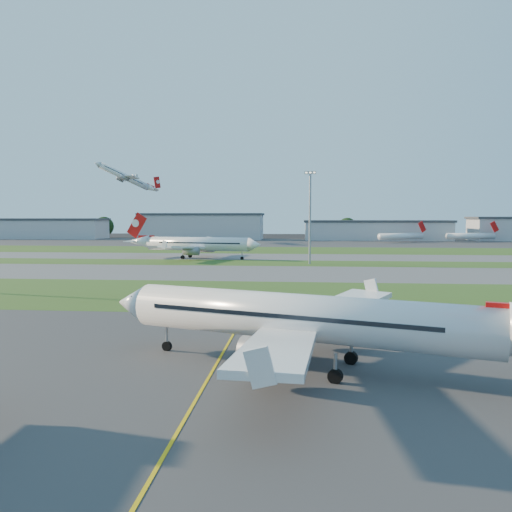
# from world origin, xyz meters

# --- Properties ---
(ground) EXTENTS (700.00, 700.00, 0.00)m
(ground) POSITION_xyz_m (0.00, 0.00, 0.00)
(ground) COLOR black
(ground) RESTS_ON ground
(apron_near) EXTENTS (300.00, 70.00, 0.01)m
(apron_near) POSITION_xyz_m (0.00, 0.00, 0.01)
(apron_near) COLOR #333335
(apron_near) RESTS_ON ground
(grass_strip_a) EXTENTS (300.00, 34.00, 0.01)m
(grass_strip_a) POSITION_xyz_m (0.00, 52.00, 0.01)
(grass_strip_a) COLOR #344E1A
(grass_strip_a) RESTS_ON ground
(taxiway_a) EXTENTS (300.00, 32.00, 0.01)m
(taxiway_a) POSITION_xyz_m (0.00, 85.00, 0.01)
(taxiway_a) COLOR #515154
(taxiway_a) RESTS_ON ground
(grass_strip_b) EXTENTS (300.00, 18.00, 0.01)m
(grass_strip_b) POSITION_xyz_m (0.00, 110.00, 0.01)
(grass_strip_b) COLOR #344E1A
(grass_strip_b) RESTS_ON ground
(taxiway_b) EXTENTS (300.00, 26.00, 0.01)m
(taxiway_b) POSITION_xyz_m (0.00, 132.00, 0.01)
(taxiway_b) COLOR #515154
(taxiway_b) RESTS_ON ground
(grass_strip_c) EXTENTS (300.00, 40.00, 0.01)m
(grass_strip_c) POSITION_xyz_m (0.00, 165.00, 0.01)
(grass_strip_c) COLOR #344E1A
(grass_strip_c) RESTS_ON ground
(apron_far) EXTENTS (400.00, 80.00, 0.01)m
(apron_far) POSITION_xyz_m (0.00, 225.00, 0.01)
(apron_far) COLOR #333335
(apron_far) RESTS_ON ground
(yellow_line) EXTENTS (0.25, 60.00, 0.02)m
(yellow_line) POSITION_xyz_m (5.00, 0.00, 0.00)
(yellow_line) COLOR gold
(yellow_line) RESTS_ON ground
(airliner_parked) EXTENTS (38.78, 32.72, 12.53)m
(airliner_parked) POSITION_xyz_m (12.99, 11.30, 4.40)
(airliner_parked) COLOR white
(airliner_parked) RESTS_ON ground
(airliner_taxiing) EXTENTS (41.55, 34.93, 13.07)m
(airliner_taxiing) POSITION_xyz_m (-20.24, 122.96, 4.59)
(airliner_taxiing) COLOR white
(airliner_taxiing) RESTS_ON ground
(airliner_departing) EXTENTS (28.87, 25.06, 10.56)m
(airliner_departing) POSITION_xyz_m (-79.73, 225.26, 34.17)
(airliner_departing) COLOR white
(mini_jet_near) EXTENTS (26.61, 13.96, 9.48)m
(mini_jet_near) POSITION_xyz_m (63.74, 228.82, 3.28)
(mini_jet_near) COLOR white
(mini_jet_near) RESTS_ON ground
(mini_jet_far) EXTENTS (28.32, 8.58, 9.48)m
(mini_jet_far) POSITION_xyz_m (100.59, 235.71, 3.28)
(mini_jet_far) COLOR white
(mini_jet_far) RESTS_ON ground
(light_mast_centre) EXTENTS (3.20, 0.70, 25.80)m
(light_mast_centre) POSITION_xyz_m (15.00, 108.00, 14.81)
(light_mast_centre) COLOR gray
(light_mast_centre) RESTS_ON ground
(hangar_far_west) EXTENTS (91.80, 23.00, 12.20)m
(hangar_far_west) POSITION_xyz_m (-150.00, 255.00, 6.14)
(hangar_far_west) COLOR #A9ABB1
(hangar_far_west) RESTS_ON ground
(hangar_west) EXTENTS (71.40, 23.00, 15.20)m
(hangar_west) POSITION_xyz_m (-45.00, 255.00, 7.64)
(hangar_west) COLOR #A9ABB1
(hangar_west) RESTS_ON ground
(hangar_east) EXTENTS (81.60, 23.00, 11.20)m
(hangar_east) POSITION_xyz_m (55.00, 255.00, 5.64)
(hangar_east) COLOR #A9ABB1
(hangar_east) RESTS_ON ground
(tree_west) EXTENTS (12.10, 12.10, 13.20)m
(tree_west) POSITION_xyz_m (-110.00, 270.00, 7.14)
(tree_west) COLOR black
(tree_west) RESTS_ON ground
(tree_mid_west) EXTENTS (9.90, 9.90, 10.80)m
(tree_mid_west) POSITION_xyz_m (-20.00, 266.00, 5.84)
(tree_mid_west) COLOR black
(tree_mid_west) RESTS_ON ground
(tree_mid_east) EXTENTS (11.55, 11.55, 12.60)m
(tree_mid_east) POSITION_xyz_m (40.00, 269.00, 6.81)
(tree_mid_east) COLOR black
(tree_mid_east) RESTS_ON ground
(tree_east) EXTENTS (10.45, 10.45, 11.40)m
(tree_east) POSITION_xyz_m (115.00, 267.00, 6.16)
(tree_east) COLOR black
(tree_east) RESTS_ON ground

